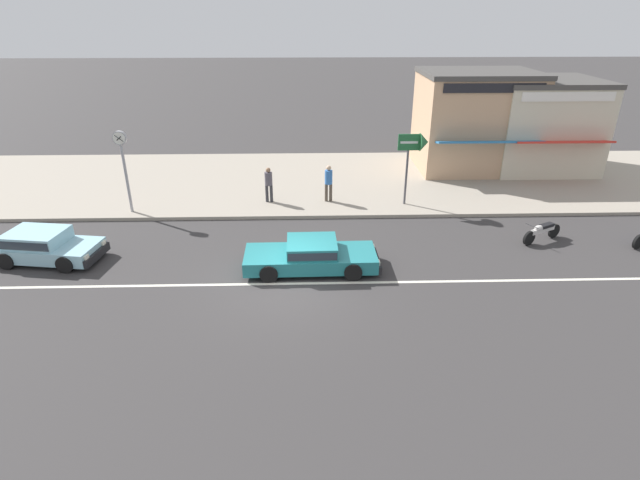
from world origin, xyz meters
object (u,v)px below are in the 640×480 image
object	(u,v)px
pedestrian_near_clock	(329,181)
shopfront_corner_warung	(540,124)
pedestrian_mid_kerb	(269,182)
arrow_signboard	(420,145)
hatchback_pale_blue_1	(44,245)
sedan_teal_3	(312,255)
shopfront_mid_block	(474,121)
street_clock	(123,154)
motorcycle_1	(542,231)

from	to	relation	value
pedestrian_near_clock	shopfront_corner_warung	size ratio (longest dim) A/B	0.30
pedestrian_mid_kerb	arrow_signboard	bearing A→B (deg)	-4.08
hatchback_pale_blue_1	sedan_teal_3	bearing A→B (deg)	-5.81
pedestrian_mid_kerb	shopfront_mid_block	distance (m)	11.98
hatchback_pale_blue_1	shopfront_mid_block	size ratio (longest dim) A/B	0.65
sedan_teal_3	shopfront_corner_warung	xyz separation A→B (m)	(12.46, 11.36, 1.97)
shopfront_corner_warung	pedestrian_mid_kerb	bearing A→B (deg)	-160.27
shopfront_mid_block	arrow_signboard	bearing A→B (deg)	-126.28
pedestrian_mid_kerb	pedestrian_near_clock	bearing A→B (deg)	0.06
street_clock	pedestrian_near_clock	size ratio (longest dim) A/B	2.09
motorcycle_1	arrow_signboard	size ratio (longest dim) A/B	0.56
hatchback_pale_blue_1	pedestrian_mid_kerb	size ratio (longest dim) A/B	2.37
sedan_teal_3	arrow_signboard	bearing A→B (deg)	50.43
motorcycle_1	arrow_signboard	world-z (taller)	arrow_signboard
sedan_teal_3	pedestrian_near_clock	bearing A→B (deg)	82.19
hatchback_pale_blue_1	pedestrian_near_clock	xyz separation A→B (m)	(10.30, 5.28, 0.54)
pedestrian_mid_kerb	shopfront_corner_warung	xyz separation A→B (m)	(14.31, 5.13, 1.43)
arrow_signboard	shopfront_mid_block	bearing A→B (deg)	53.72
motorcycle_1	shopfront_corner_warung	bearing A→B (deg)	69.01
motorcycle_1	shopfront_corner_warung	xyz separation A→B (m)	(3.59, 9.36, 2.08)
street_clock	arrow_signboard	distance (m)	12.51
motorcycle_1	pedestrian_mid_kerb	bearing A→B (deg)	158.45
pedestrian_mid_kerb	shopfront_mid_block	bearing A→B (deg)	25.55
pedestrian_near_clock	shopfront_corner_warung	world-z (taller)	shopfront_corner_warung
street_clock	pedestrian_mid_kerb	world-z (taller)	street_clock
street_clock	shopfront_mid_block	world-z (taller)	shopfront_mid_block
sedan_teal_3	shopfront_mid_block	world-z (taller)	shopfront_mid_block
shopfront_corner_warung	sedan_teal_3	bearing A→B (deg)	-137.64
street_clock	pedestrian_near_clock	world-z (taller)	street_clock
pedestrian_near_clock	hatchback_pale_blue_1	bearing A→B (deg)	-152.87
motorcycle_1	arrow_signboard	distance (m)	6.07
arrow_signboard	pedestrian_mid_kerb	size ratio (longest dim) A/B	2.00
sedan_teal_3	motorcycle_1	xyz separation A→B (m)	(8.87, 2.00, -0.11)
street_clock	motorcycle_1	bearing A→B (deg)	-10.88
hatchback_pale_blue_1	arrow_signboard	size ratio (longest dim) A/B	1.19
arrow_signboard	shopfront_corner_warung	world-z (taller)	shopfront_corner_warung
sedan_teal_3	shopfront_mid_block	size ratio (longest dim) A/B	0.78
street_clock	hatchback_pale_blue_1	bearing A→B (deg)	-111.95
pedestrian_mid_kerb	street_clock	bearing A→B (deg)	-170.01
sedan_teal_3	arrow_signboard	size ratio (longest dim) A/B	1.44
shopfront_corner_warung	shopfront_mid_block	size ratio (longest dim) A/B	0.95
arrow_signboard	pedestrian_near_clock	bearing A→B (deg)	173.09
shopfront_corner_warung	shopfront_mid_block	world-z (taller)	shopfront_mid_block
sedan_teal_3	arrow_signboard	distance (m)	7.82
arrow_signboard	shopfront_corner_warung	bearing A→B (deg)	36.02
hatchback_pale_blue_1	street_clock	size ratio (longest dim) A/B	1.08
pedestrian_near_clock	shopfront_corner_warung	distance (m)	12.77
pedestrian_mid_kerb	shopfront_corner_warung	size ratio (longest dim) A/B	0.29
motorcycle_1	pedestrian_near_clock	distance (m)	9.09
motorcycle_1	shopfront_corner_warung	world-z (taller)	shopfront_corner_warung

